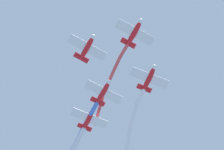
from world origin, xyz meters
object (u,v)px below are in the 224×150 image
at_px(airplane_trail, 89,118).
at_px(airplane_left_wing, 149,78).
at_px(airplane_lead, 134,32).
at_px(airplane_right_wing, 87,48).
at_px(airplane_slot, 103,92).

bearing_deg(airplane_trail, airplane_left_wing, 28.63).
distance_m(airplane_lead, airplane_left_wing, 9.10).
height_order(airplane_right_wing, airplane_trail, airplane_trail).
xyz_separation_m(airplane_left_wing, airplane_slot, (2.11, -8.84, 0.20)).
height_order(airplane_slot, airplane_trail, airplane_trail).
bearing_deg(airplane_lead, airplane_left_wing, 133.08).
bearing_deg(airplane_slot, airplane_left_wing, 42.65).
xyz_separation_m(airplane_lead, airplane_right_wing, (2.12, -8.85, 0.30)).
xyz_separation_m(airplane_left_wing, airplane_right_wing, (10.96, -6.72, 0.70)).
height_order(airplane_left_wing, airplane_trail, airplane_trail).
relative_size(airplane_right_wing, airplane_trail, 1.03).
bearing_deg(airplane_right_wing, airplane_trail, 150.15).
xyz_separation_m(airplane_left_wing, airplane_trail, (-1.24, -14.33, 0.80)).
distance_m(airplane_left_wing, airplane_right_wing, 12.87).
height_order(airplane_left_wing, airplane_right_wing, airplane_right_wing).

